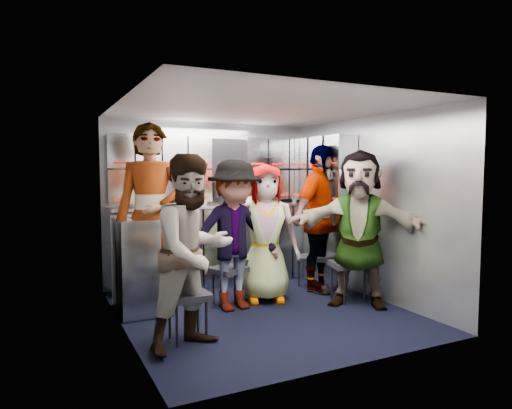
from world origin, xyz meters
name	(u,v)px	position (x,y,z in m)	size (l,w,h in m)	color
floor	(262,311)	(0.00, 0.00, 0.00)	(3.00, 3.00, 0.00)	black
wall_back	(211,202)	(0.00, 1.50, 1.05)	(2.80, 0.04, 2.10)	gray
wall_left	(123,218)	(-1.40, 0.00, 1.05)	(0.04, 3.00, 2.10)	gray
wall_right	(369,207)	(1.40, 0.00, 1.05)	(0.04, 3.00, 2.10)	gray
ceiling	(262,109)	(0.00, 0.00, 2.10)	(2.80, 3.00, 0.02)	silver
cart_bank_back	(217,246)	(0.00, 1.29, 0.49)	(2.68, 0.38, 0.99)	#A6ADB7
cart_bank_left	(135,265)	(-1.19, 0.56, 0.49)	(0.38, 0.76, 0.99)	#A6ADB7
counter	(217,206)	(0.00, 1.29, 1.01)	(2.68, 0.42, 0.03)	silver
locker_bank_back	(215,169)	(0.00, 1.35, 1.49)	(2.68, 0.28, 0.82)	#A6ADB7
locker_bank_right	(324,169)	(1.25, 0.70, 1.49)	(0.28, 1.00, 0.82)	#A6ADB7
right_cabinet	(328,247)	(1.25, 0.60, 0.50)	(0.28, 1.20, 1.00)	#A6ADB7
coffee_niche	(226,171)	(0.18, 1.41, 1.47)	(0.46, 0.16, 0.84)	black
red_latch_strip	(223,218)	(0.00, 1.09, 0.88)	(2.60, 0.02, 0.03)	#B6160D
jump_seat_near_left	(188,298)	(-0.95, -0.45, 0.37)	(0.36, 0.34, 0.42)	black
jump_seat_mid_left	(228,272)	(-0.23, 0.38, 0.37)	(0.44, 0.43, 0.41)	black
jump_seat_center	(258,261)	(0.21, 0.51, 0.42)	(0.50, 0.49, 0.47)	black
jump_seat_mid_right	(312,260)	(1.01, 0.61, 0.35)	(0.43, 0.42, 0.40)	black
jump_seat_near_right	(348,267)	(1.05, -0.09, 0.39)	(0.46, 0.45, 0.44)	black
attendant_standing	(151,219)	(-1.05, 0.40, 0.98)	(0.71, 0.47, 1.96)	black
attendant_arc_a	(194,252)	(-0.95, -0.63, 0.81)	(0.78, 0.61, 1.61)	black
attendant_arc_b	(234,235)	(-0.23, 0.20, 0.79)	(1.02, 0.59, 1.59)	black
attendant_arc_c	(266,233)	(0.21, 0.33, 0.77)	(0.76, 0.49, 1.55)	black
attendant_arc_d	(320,218)	(1.01, 0.43, 0.89)	(1.05, 0.44, 1.79)	black
attendant_arc_e	(359,228)	(1.05, -0.27, 0.85)	(1.57, 0.50, 1.70)	black
bottle_left	(158,198)	(-0.78, 1.24, 1.15)	(0.07, 0.07, 0.23)	white
bottle_mid	(203,196)	(-0.20, 1.24, 1.16)	(0.06, 0.06, 0.26)	white
bottle_right	(294,194)	(1.13, 1.24, 1.15)	(0.06, 0.06, 0.24)	white
cup_left	(139,204)	(-1.01, 1.23, 1.08)	(0.08, 0.08, 0.11)	beige
cup_right	(249,200)	(0.43, 1.23, 1.08)	(0.08, 0.08, 0.10)	beige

